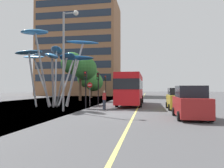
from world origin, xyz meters
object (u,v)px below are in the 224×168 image
traffic_light_kerb_far (98,82)px  traffic_light_island_mid (106,83)px  leaf_sculpture (56,55)px  red_bus (131,88)px  car_parked_mid (177,99)px  traffic_light_kerb_near (86,82)px  car_parked_near (191,103)px  no_entry_sign (90,90)px  pedestrian (104,100)px  street_lamp (66,49)px

traffic_light_kerb_far → traffic_light_island_mid: size_ratio=0.97×
leaf_sculpture → traffic_light_island_mid: size_ratio=2.72×
red_bus → car_parked_mid: size_ratio=2.59×
leaf_sculpture → car_parked_mid: (12.94, -1.44, -4.80)m
traffic_light_kerb_near → car_parked_near: bearing=-30.4°
traffic_light_kerb_far → car_parked_near: traffic_light_kerb_far is taller
red_bus → no_entry_sign: bearing=-151.9°
leaf_sculpture → pedestrian: 8.23m
traffic_light_kerb_far → car_parked_near: size_ratio=0.92×
red_bus → car_parked_mid: red_bus is taller
red_bus → street_lamp: 9.91m
red_bus → traffic_light_island_mid: size_ratio=2.67×
pedestrian → car_parked_near: bearing=-35.0°
car_parked_near → pedestrian: (-6.88, 4.82, -0.11)m
traffic_light_kerb_far → red_bus: bearing=24.9°
car_parked_mid → pedestrian: size_ratio=2.28×
street_lamp → leaf_sculpture: bearing=123.0°
leaf_sculpture → traffic_light_kerb_far: leaf_sculpture is taller
leaf_sculpture → car_parked_mid: bearing=-6.4°
traffic_light_kerb_near → traffic_light_kerb_far: size_ratio=0.96×
traffic_light_kerb_far → no_entry_sign: bearing=-139.7°
pedestrian → no_entry_sign: (-2.35, 3.31, 0.88)m
traffic_light_kerb_far → no_entry_sign: (-0.79, -0.67, -0.99)m
car_parked_mid → street_lamp: bearing=-160.6°
street_lamp → pedestrian: bearing=37.1°
leaf_sculpture → pedestrian: leaf_sculpture is taller
traffic_light_island_mid → pedestrian: (2.26, -11.82, -1.95)m
traffic_light_island_mid → pedestrian: traffic_light_island_mid is taller
pedestrian → traffic_light_island_mid: bearing=100.8°
leaf_sculpture → car_parked_near: (12.96, -7.49, -4.75)m
traffic_light_kerb_near → car_parked_mid: size_ratio=0.90×
leaf_sculpture → no_entry_sign: size_ratio=4.02×
street_lamp → no_entry_sign: bearing=84.3°
red_bus → traffic_light_island_mid: bearing=125.2°
traffic_light_island_mid → street_lamp: (-0.64, -14.02, 2.62)m
traffic_light_kerb_near → traffic_light_island_mid: (-0.30, 11.44, 0.19)m
car_parked_near → traffic_light_kerb_far: bearing=133.8°
leaf_sculpture → pedestrian: (6.08, -2.68, -4.86)m
traffic_light_kerb_near → pedestrian: size_ratio=2.05×
leaf_sculpture → pedestrian: bearing=-23.8°
traffic_light_kerb_near → car_parked_near: (8.85, -5.20, -1.64)m
red_bus → pedestrian: 6.16m
red_bus → traffic_light_island_mid: 7.56m
car_parked_mid → traffic_light_kerb_near: bearing=-174.5°
pedestrian → no_entry_sign: size_ratio=0.67×
car_parked_mid → car_parked_near: bearing=-89.8°
leaf_sculpture → car_parked_near: 15.71m
pedestrian → car_parked_mid: bearing=10.2°
street_lamp → pedestrian: (2.91, 2.20, -4.57)m
car_parked_mid → street_lamp: (-9.77, -3.44, 4.50)m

